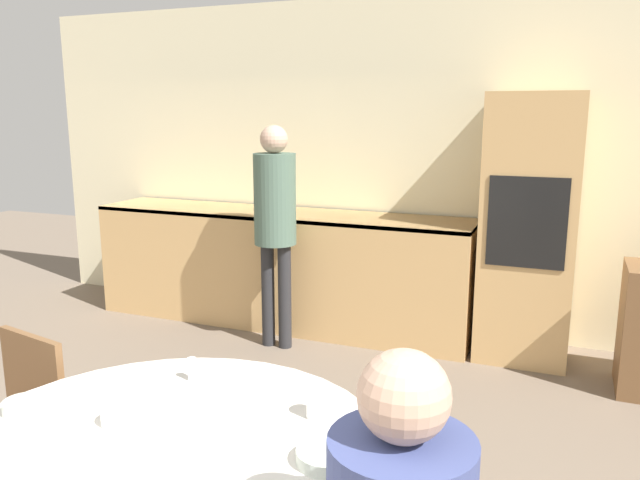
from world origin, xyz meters
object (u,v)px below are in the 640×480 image
bowl_near (23,406)px  bowl_far (328,456)px  oven_unit (529,229)px  cup (317,404)px  person_standing (275,212)px  bowl_centre (121,416)px  chair_far_left (15,431)px

bowl_near → bowl_far: bowl_near is taller
oven_unit → cup: 2.81m
bowl_near → bowl_far: size_ratio=0.68×
person_standing → bowl_near: 2.64m
oven_unit → bowl_far: 3.02m
bowl_centre → bowl_near: bearing=-169.3°
person_standing → bowl_near: (0.34, -2.60, -0.24)m
oven_unit → bowl_centre: bearing=-108.7°
chair_far_left → bowl_centre: (0.70, -0.19, 0.30)m
oven_unit → chair_far_left: size_ratio=2.15×
bowl_far → bowl_near: bearing=-174.5°
oven_unit → person_standing: 1.79m
person_standing → bowl_far: size_ratio=8.82×
bowl_near → bowl_far: bearing=5.5°
oven_unit → bowl_centre: size_ratio=14.67×
chair_far_left → person_standing: person_standing is taller
cup → bowl_centre: size_ratio=0.70×
oven_unit → bowl_far: oven_unit is taller
oven_unit → bowl_centre: 3.21m
bowl_near → bowl_centre: size_ratio=1.00×
person_standing → cup: size_ratio=18.57×
bowl_centre → bowl_far: bearing=2.8°
oven_unit → person_standing: size_ratio=1.13×
person_standing → cup: bearing=-61.1°
cup → bowl_centre: cup is taller
chair_far_left → cup: bearing=14.9°
bowl_centre → cup: bearing=25.5°
oven_unit → bowl_near: (-1.38, -3.10, -0.14)m
cup → bowl_near: cup is taller
chair_far_left → bowl_centre: size_ratio=6.83×
bowl_near → bowl_centre: (0.35, 0.07, 0.00)m
person_standing → cup: (1.25, -2.27, -0.22)m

